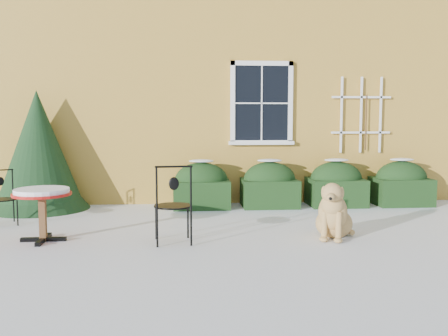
{
  "coord_description": "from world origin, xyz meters",
  "views": [
    {
      "loc": [
        -0.64,
        -6.78,
        1.67
      ],
      "look_at": [
        0.0,
        1.0,
        0.9
      ],
      "focal_mm": 40.0,
      "sensor_mm": 36.0,
      "label": 1
    }
  ],
  "objects": [
    {
      "name": "ground",
      "position": [
        0.0,
        0.0,
        0.0
      ],
      "size": [
        80.0,
        80.0,
        0.0
      ],
      "primitive_type": "plane",
      "color": "white",
      "rests_on": "ground"
    },
    {
      "name": "bistro_table",
      "position": [
        -2.56,
        0.1,
        0.61
      ],
      "size": [
        0.78,
        0.78,
        0.73
      ],
      "rotation": [
        0.0,
        0.0,
        0.08
      ],
      "color": "black",
      "rests_on": "ground"
    },
    {
      "name": "evergreen_shrub",
      "position": [
        -3.3,
        2.63,
        0.88
      ],
      "size": [
        1.81,
        1.81,
        2.19
      ],
      "rotation": [
        0.0,
        0.0,
        -0.01
      ],
      "color": "black",
      "rests_on": "ground"
    },
    {
      "name": "hedge_row",
      "position": [
        1.65,
        2.55,
        0.4
      ],
      "size": [
        4.95,
        0.8,
        0.91
      ],
      "color": "black",
      "rests_on": "ground"
    },
    {
      "name": "patio_chair_far",
      "position": [
        -3.5,
        1.28,
        0.43
      ],
      "size": [
        0.52,
        0.51,
        0.87
      ],
      "rotation": [
        0.0,
        0.0,
        0.47
      ],
      "color": "black",
      "rests_on": "ground"
    },
    {
      "name": "house",
      "position": [
        0.0,
        7.0,
        3.22
      ],
      "size": [
        12.4,
        8.4,
        6.4
      ],
      "color": "gold",
      "rests_on": "ground"
    },
    {
      "name": "dog",
      "position": [
        1.44,
        -0.07,
        0.33
      ],
      "size": [
        0.7,
        0.88,
        0.83
      ],
      "rotation": [
        0.0,
        0.0,
        -0.4
      ],
      "color": "tan",
      "rests_on": "ground"
    },
    {
      "name": "patio_chair_near",
      "position": [
        -0.78,
        -0.15,
        0.53
      ],
      "size": [
        0.52,
        0.51,
        1.07
      ],
      "rotation": [
        0.0,
        0.0,
        3.23
      ],
      "color": "black",
      "rests_on": "ground"
    }
  ]
}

